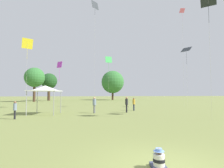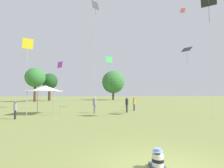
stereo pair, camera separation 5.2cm
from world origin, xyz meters
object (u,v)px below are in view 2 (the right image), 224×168
(kite_8, at_px, (183,16))
(distant_tree_2, at_px, (50,81))
(distant_tree_1, at_px, (113,82))
(person_standing_2, at_px, (15,108))
(kite_4, at_px, (187,50))
(canopy_tent, at_px, (45,89))
(kite_5, at_px, (95,8))
(person_standing_1, at_px, (134,103))
(kite_3, at_px, (109,61))
(seated_toddler, at_px, (158,160))
(kite_6, at_px, (60,66))
(kite_7, at_px, (28,45))
(distant_tree_0, at_px, (35,78))
(kite_2, at_px, (209,1))
(person_standing_0, at_px, (95,104))
(person_standing_3, at_px, (127,103))

(kite_8, distance_m, distant_tree_2, 43.30)
(distant_tree_1, bearing_deg, distant_tree_2, -176.82)
(person_standing_2, relative_size, kite_4, 0.16)
(canopy_tent, bearing_deg, distant_tree_1, 69.74)
(kite_5, bearing_deg, person_standing_1, -22.01)
(kite_8, bearing_deg, kite_3, 51.51)
(seated_toddler, bearing_deg, canopy_tent, 121.00)
(kite_8, bearing_deg, distant_tree_1, -25.84)
(kite_6, height_order, distant_tree_1, distant_tree_1)
(kite_7, xyz_separation_m, distant_tree_0, (-6.03, 28.72, -1.49))
(kite_2, distance_m, distant_tree_2, 50.90)
(kite_8, relative_size, distant_tree_0, 1.82)
(distant_tree_1, bearing_deg, canopy_tent, -110.26)
(person_standing_1, bearing_deg, seated_toddler, -86.76)
(person_standing_0, distance_m, kite_3, 10.62)
(kite_8, relative_size, distant_tree_2, 1.95)
(person_standing_3, xyz_separation_m, kite_4, (11.37, 5.16, 8.07))
(kite_8, distance_m, distant_tree_0, 39.49)
(seated_toddler, height_order, person_standing_0, person_standing_0)
(kite_2, relative_size, distant_tree_1, 1.07)
(kite_2, height_order, kite_3, kite_2)
(seated_toddler, xyz_separation_m, canopy_tent, (-5.98, 14.87, 2.51))
(kite_2, relative_size, kite_7, 1.23)
(kite_7, bearing_deg, person_standing_3, -175.85)
(kite_7, distance_m, kite_8, 25.72)
(person_standing_0, relative_size, kite_8, 0.11)
(person_standing_2, relative_size, canopy_tent, 0.46)
(person_standing_1, bearing_deg, person_standing_2, -137.38)
(person_standing_1, bearing_deg, person_standing_3, -107.60)
(kite_4, xyz_separation_m, kite_6, (-19.74, 1.11, -2.94))
(kite_8, bearing_deg, canopy_tent, 72.97)
(seated_toddler, distance_m, kite_8, 31.41)
(kite_4, bearing_deg, kite_7, -70.70)
(kite_8, height_order, distant_tree_2, kite_8)
(person_standing_2, height_order, distant_tree_1, distant_tree_1)
(distant_tree_1, bearing_deg, seated_toddler, -99.25)
(kite_5, xyz_separation_m, kite_7, (-8.41, -2.23, -6.48))
(kite_2, bearing_deg, seated_toddler, 130.04)
(person_standing_3, distance_m, kite_7, 13.99)
(seated_toddler, distance_m, distant_tree_2, 56.10)
(person_standing_0, height_order, kite_3, kite_3)
(person_standing_1, distance_m, distant_tree_1, 39.05)
(person_standing_2, distance_m, distant_tree_0, 35.92)
(seated_toddler, bearing_deg, kite_2, 52.37)
(person_standing_3, xyz_separation_m, kite_5, (-3.38, 4.82, 13.55))
(kite_3, bearing_deg, kite_7, -117.80)
(kite_3, bearing_deg, kite_5, -93.12)
(kite_6, relative_size, kite_7, 0.77)
(seated_toddler, bearing_deg, person_standing_1, 83.86)
(kite_5, distance_m, kite_7, 10.85)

